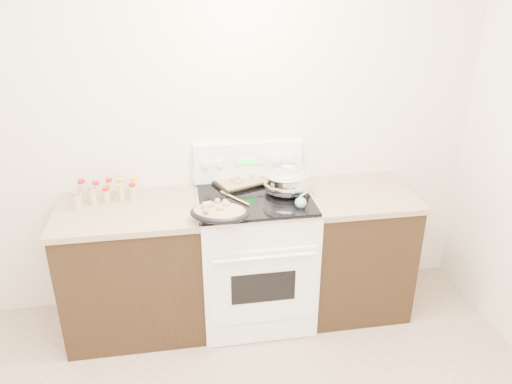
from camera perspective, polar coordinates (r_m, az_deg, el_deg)
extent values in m
cube|color=silver|center=(3.46, -6.89, 7.64)|extent=(4.00, 0.05, 2.70)
cube|color=black|center=(3.54, -13.69, -8.79)|extent=(0.90, 0.64, 0.88)
cube|color=brown|center=(3.32, -14.47, -2.12)|extent=(0.93, 0.67, 0.04)
cube|color=black|center=(3.73, 11.06, -6.71)|extent=(0.70, 0.64, 0.88)
cube|color=brown|center=(3.52, 11.66, -0.28)|extent=(0.73, 0.67, 0.04)
cube|color=white|center=(3.54, -0.13, -7.65)|extent=(0.76, 0.66, 0.92)
cube|color=white|center=(3.27, 0.83, -10.81)|extent=(0.70, 0.01, 0.55)
cube|color=black|center=(3.26, 0.86, -10.88)|extent=(0.42, 0.01, 0.22)
cylinder|color=white|center=(3.10, 0.99, -7.53)|extent=(0.65, 0.02, 0.02)
cube|color=white|center=(3.50, 0.79, -15.81)|extent=(0.70, 0.01, 0.14)
cube|color=silver|center=(3.32, -0.14, -0.81)|extent=(0.78, 0.68, 0.01)
cube|color=black|center=(3.31, -0.14, -0.62)|extent=(0.74, 0.64, 0.01)
cube|color=white|center=(3.52, -0.92, 3.54)|extent=(0.76, 0.07, 0.28)
cylinder|color=white|center=(3.44, -5.75, 3.17)|extent=(0.06, 0.02, 0.06)
cylinder|color=white|center=(3.45, -4.09, 3.28)|extent=(0.06, 0.02, 0.06)
cylinder|color=white|center=(3.51, 2.43, 3.67)|extent=(0.06, 0.02, 0.06)
cylinder|color=white|center=(3.53, 4.03, 3.76)|extent=(0.06, 0.02, 0.06)
cube|color=#19E533|center=(3.48, -0.81, 3.51)|extent=(0.09, 0.00, 0.04)
cube|color=silver|center=(3.47, -2.12, 3.42)|extent=(0.05, 0.00, 0.05)
cube|color=silver|center=(3.49, 0.49, 3.58)|extent=(0.05, 0.00, 0.05)
ellipsoid|color=silver|center=(3.35, 3.54, 0.94)|extent=(0.34, 0.34, 0.19)
cylinder|color=silver|center=(3.37, 3.51, 0.06)|extent=(0.17, 0.17, 0.01)
torus|color=silver|center=(3.32, 3.57, 2.13)|extent=(0.32, 0.32, 0.02)
cylinder|color=silver|center=(3.34, 3.54, 1.26)|extent=(0.30, 0.30, 0.11)
cylinder|color=brown|center=(3.33, 3.56, 1.94)|extent=(0.28, 0.28, 0.00)
cube|color=beige|center=(3.29, 2.16, 1.81)|extent=(0.03, 0.03, 0.02)
cube|color=beige|center=(3.37, 2.67, 2.39)|extent=(0.04, 0.04, 0.03)
cube|color=beige|center=(3.24, 3.72, 1.43)|extent=(0.02, 0.02, 0.02)
cube|color=beige|center=(3.27, 3.08, 1.67)|extent=(0.03, 0.03, 0.02)
cube|color=beige|center=(3.33, 3.56, 2.07)|extent=(0.03, 0.03, 0.02)
cube|color=beige|center=(3.32, 4.61, 2.00)|extent=(0.03, 0.03, 0.02)
cube|color=beige|center=(3.34, 4.55, 2.15)|extent=(0.03, 0.03, 0.02)
cube|color=beige|center=(3.27, 4.22, 1.66)|extent=(0.02, 0.02, 0.02)
cube|color=beige|center=(3.28, 4.75, 1.70)|extent=(0.03, 0.03, 0.02)
cube|color=beige|center=(3.33, 4.37, 2.08)|extent=(0.03, 0.03, 0.02)
cube|color=beige|center=(3.29, 4.35, 1.79)|extent=(0.04, 0.04, 0.02)
cube|color=beige|center=(3.34, 2.28, 2.15)|extent=(0.03, 0.03, 0.02)
cube|color=beige|center=(3.28, 4.42, 1.68)|extent=(0.03, 0.03, 0.03)
cube|color=beige|center=(3.26, 4.27, 1.58)|extent=(0.03, 0.03, 0.02)
cube|color=beige|center=(3.25, 2.16, 1.53)|extent=(0.03, 0.03, 0.02)
cube|color=beige|center=(3.28, 2.99, 1.74)|extent=(0.03, 0.03, 0.02)
ellipsoid|color=black|center=(3.01, -4.19, -2.40)|extent=(0.42, 0.35, 0.08)
ellipsoid|color=tan|center=(3.01, -4.19, -2.20)|extent=(0.38, 0.32, 0.06)
sphere|color=tan|center=(2.94, -5.75, -2.13)|extent=(0.04, 0.04, 0.04)
sphere|color=tan|center=(3.05, -3.57, -1.13)|extent=(0.04, 0.04, 0.04)
sphere|color=tan|center=(3.01, -5.40, -1.48)|extent=(0.05, 0.05, 0.05)
sphere|color=tan|center=(3.05, -4.43, -1.03)|extent=(0.04, 0.04, 0.04)
sphere|color=tan|center=(2.96, -4.14, -1.87)|extent=(0.05, 0.05, 0.05)
sphere|color=tan|center=(2.99, -5.79, -1.58)|extent=(0.05, 0.05, 0.05)
sphere|color=tan|center=(3.01, -3.43, -1.44)|extent=(0.05, 0.05, 0.05)
sphere|color=tan|center=(3.01, -5.33, -1.51)|extent=(0.05, 0.05, 0.05)
cube|color=black|center=(3.52, -1.43, 1.27)|extent=(0.49, 0.42, 0.02)
cube|color=tan|center=(3.52, -1.43, 1.45)|extent=(0.44, 0.37, 0.02)
sphere|color=tan|center=(3.52, 0.75, 1.65)|extent=(0.03, 0.03, 0.03)
sphere|color=tan|center=(3.47, -2.49, 1.33)|extent=(0.04, 0.04, 0.04)
sphere|color=tan|center=(3.55, -1.20, 1.87)|extent=(0.04, 0.04, 0.04)
sphere|color=tan|center=(3.48, -2.68, 1.41)|extent=(0.04, 0.04, 0.04)
sphere|color=tan|center=(3.54, -0.51, 1.80)|extent=(0.04, 0.04, 0.04)
sphere|color=tan|center=(3.43, -2.22, 1.10)|extent=(0.05, 0.05, 0.05)
sphere|color=tan|center=(3.44, -1.68, 1.19)|extent=(0.04, 0.04, 0.04)
sphere|color=tan|center=(3.52, 0.99, 1.69)|extent=(0.04, 0.04, 0.04)
sphere|color=tan|center=(3.52, -2.20, 1.64)|extent=(0.04, 0.04, 0.04)
sphere|color=tan|center=(3.59, 0.70, 2.18)|extent=(0.04, 0.04, 0.04)
cylinder|color=tan|center=(3.27, -2.45, -0.68)|extent=(0.17, 0.23, 0.01)
sphere|color=tan|center=(3.18, -3.35, -1.38)|extent=(0.04, 0.04, 0.04)
sphere|color=#779EB2|center=(3.17, 5.13, -1.23)|extent=(0.07, 0.07, 0.07)
cylinder|color=#779EB2|center=(3.26, 5.66, -0.08)|extent=(0.13, 0.21, 0.06)
cylinder|color=#BFB28C|center=(3.51, -19.20, 0.18)|extent=(0.05, 0.05, 0.11)
cylinder|color=#B21414|center=(3.49, -19.35, 1.17)|extent=(0.05, 0.05, 0.02)
cylinder|color=#BFB28C|center=(3.49, -17.76, 0.10)|extent=(0.04, 0.04, 0.10)
cylinder|color=#B21414|center=(3.47, -17.88, 0.99)|extent=(0.05, 0.05, 0.02)
cylinder|color=#BFB28C|center=(3.48, -16.35, 0.34)|extent=(0.04, 0.04, 0.11)
cylinder|color=#B21414|center=(3.46, -16.48, 1.32)|extent=(0.04, 0.04, 0.02)
cylinder|color=#BFB28C|center=(3.48, -15.09, 0.41)|extent=(0.04, 0.04, 0.11)
cylinder|color=gold|center=(3.45, -15.21, 1.36)|extent=(0.05, 0.05, 0.02)
cylinder|color=#BFB28C|center=(3.47, -13.62, 0.53)|extent=(0.04, 0.04, 0.11)
cylinder|color=gold|center=(3.45, -13.73, 1.49)|extent=(0.05, 0.05, 0.02)
cylinder|color=#BFB28C|center=(3.44, -19.53, -0.60)|extent=(0.04, 0.04, 0.09)
cylinder|color=#B2B2B7|center=(3.42, -19.66, 0.25)|extent=(0.04, 0.04, 0.02)
cylinder|color=#BFB28C|center=(3.41, -18.16, -0.47)|extent=(0.05, 0.05, 0.11)
cylinder|color=#B2B2B7|center=(3.38, -18.30, 0.52)|extent=(0.05, 0.05, 0.02)
cylinder|color=#BFB28C|center=(3.40, -16.71, -0.47)|extent=(0.04, 0.04, 0.09)
cylinder|color=#B21414|center=(3.38, -16.82, 0.36)|extent=(0.05, 0.05, 0.02)
cylinder|color=#BFB28C|center=(3.40, -15.12, -0.21)|extent=(0.04, 0.04, 0.10)
cylinder|color=gold|center=(3.38, -15.23, 0.70)|extent=(0.04, 0.04, 0.02)
cylinder|color=#BFB28C|center=(3.39, -13.89, -0.13)|extent=(0.04, 0.04, 0.10)
cylinder|color=#B21414|center=(3.37, -14.00, 0.82)|extent=(0.04, 0.04, 0.02)
cylinder|color=#BFB28C|center=(3.36, -19.76, -1.12)|extent=(0.04, 0.04, 0.11)
cylinder|color=#B2B2B7|center=(3.33, -19.91, -0.15)|extent=(0.04, 0.04, 0.02)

